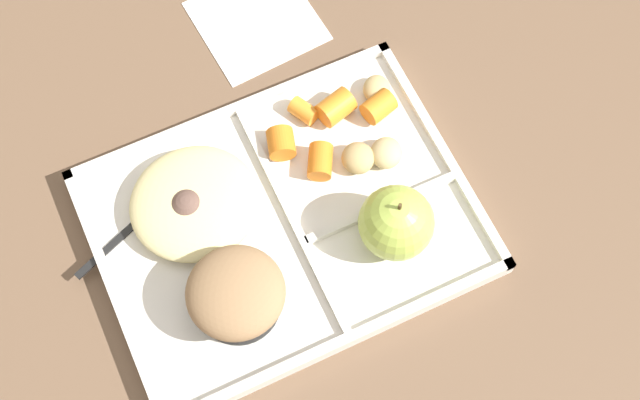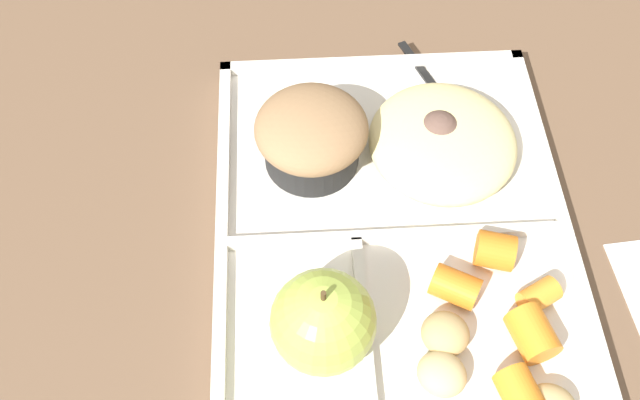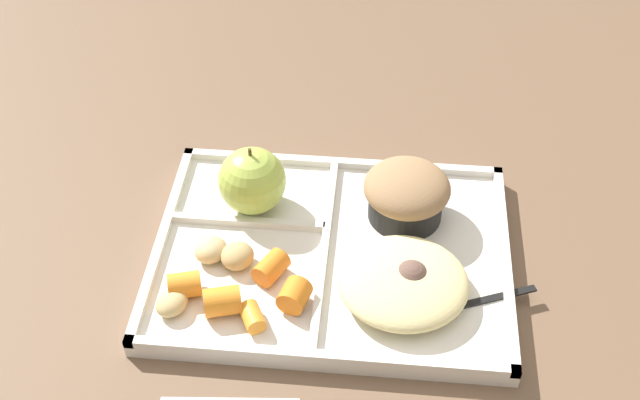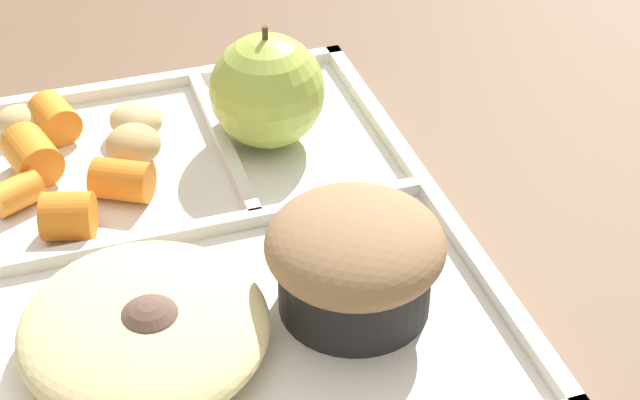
# 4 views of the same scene
# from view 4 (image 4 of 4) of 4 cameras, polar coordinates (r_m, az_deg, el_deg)

# --- Properties ---
(ground) EXTENTS (6.00, 6.00, 0.00)m
(ground) POSITION_cam_4_polar(r_m,az_deg,el_deg) (0.58, -6.20, -3.44)
(ground) COLOR brown
(lunch_tray) EXTENTS (0.36, 0.28, 0.02)m
(lunch_tray) POSITION_cam_4_polar(r_m,az_deg,el_deg) (0.57, -6.25, -2.78)
(lunch_tray) COLOR silver
(lunch_tray) RESTS_ON ground
(green_apple) EXTENTS (0.07, 0.07, 0.08)m
(green_apple) POSITION_cam_4_polar(r_m,az_deg,el_deg) (0.63, -3.01, 6.19)
(green_apple) COLOR #A8C14C
(green_apple) RESTS_ON lunch_tray
(bran_muffin) EXTENTS (0.09, 0.09, 0.06)m
(bran_muffin) POSITION_cam_4_polar(r_m,az_deg,el_deg) (0.51, 1.99, -3.32)
(bran_muffin) COLOR black
(bran_muffin) RESTS_ON lunch_tray
(carrot_slice_tilted) EXTENTS (0.04, 0.04, 0.02)m
(carrot_slice_tilted) POSITION_cam_4_polar(r_m,az_deg,el_deg) (0.60, -11.14, 1.12)
(carrot_slice_tilted) COLOR orange
(carrot_slice_tilted) RESTS_ON lunch_tray
(carrot_slice_center) EXTENTS (0.03, 0.03, 0.03)m
(carrot_slice_center) POSITION_cam_4_polar(r_m,az_deg,el_deg) (0.58, -14.06, -0.89)
(carrot_slice_center) COLOR orange
(carrot_slice_center) RESTS_ON lunch_tray
(carrot_slice_diagonal) EXTENTS (0.03, 0.03, 0.02)m
(carrot_slice_diagonal) POSITION_cam_4_polar(r_m,az_deg,el_deg) (0.61, -16.81, 0.36)
(carrot_slice_diagonal) COLOR orange
(carrot_slice_diagonal) RESTS_ON lunch_tray
(carrot_slice_back) EXTENTS (0.04, 0.03, 0.03)m
(carrot_slice_back) POSITION_cam_4_polar(r_m,az_deg,el_deg) (0.67, -14.80, 4.50)
(carrot_slice_back) COLOR orange
(carrot_slice_back) RESTS_ON lunch_tray
(carrot_slice_large) EXTENTS (0.04, 0.04, 0.03)m
(carrot_slice_large) POSITION_cam_4_polar(r_m,az_deg,el_deg) (0.63, -15.98, 2.45)
(carrot_slice_large) COLOR orange
(carrot_slice_large) RESTS_ON lunch_tray
(potato_chunk_large) EXTENTS (0.04, 0.04, 0.02)m
(potato_chunk_large) POSITION_cam_4_polar(r_m,az_deg,el_deg) (0.68, -16.55, 4.31)
(potato_chunk_large) COLOR tan
(potato_chunk_large) RESTS_ON lunch_tray
(potato_chunk_wedge) EXTENTS (0.04, 0.04, 0.02)m
(potato_chunk_wedge) POSITION_cam_4_polar(r_m,az_deg,el_deg) (0.63, -10.52, 3.11)
(potato_chunk_wedge) COLOR tan
(potato_chunk_wedge) RESTS_ON lunch_tray
(potato_chunk_corner) EXTENTS (0.05, 0.05, 0.02)m
(potato_chunk_corner) POSITION_cam_4_polar(r_m,az_deg,el_deg) (0.66, -10.36, 4.47)
(potato_chunk_corner) COLOR tan
(potato_chunk_corner) RESTS_ON lunch_tray
(egg_noodle_pile) EXTENTS (0.13, 0.12, 0.03)m
(egg_noodle_pile) POSITION_cam_4_polar(r_m,az_deg,el_deg) (0.50, -9.93, -7.11)
(egg_noodle_pile) COLOR beige
(egg_noodle_pile) RESTS_ON lunch_tray
(meatball_side) EXTENTS (0.03, 0.03, 0.03)m
(meatball_side) POSITION_cam_4_polar(r_m,az_deg,el_deg) (0.50, -12.57, -7.83)
(meatball_side) COLOR brown
(meatball_side) RESTS_ON lunch_tray
(meatball_front) EXTENTS (0.03, 0.03, 0.03)m
(meatball_front) POSITION_cam_4_polar(r_m,az_deg,el_deg) (0.48, -9.75, -8.82)
(meatball_front) COLOR brown
(meatball_front) RESTS_ON lunch_tray
(meatball_center) EXTENTS (0.04, 0.04, 0.04)m
(meatball_center) POSITION_cam_4_polar(r_m,az_deg,el_deg) (0.49, -9.50, -7.42)
(meatball_center) COLOR brown
(meatball_center) RESTS_ON lunch_tray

